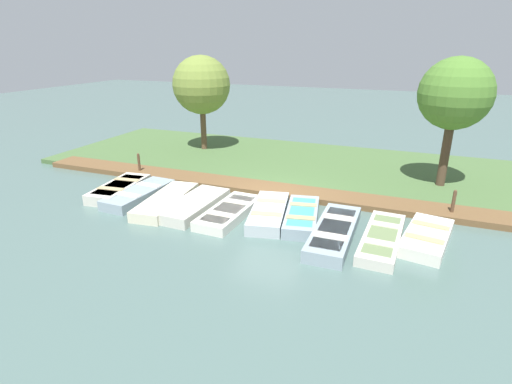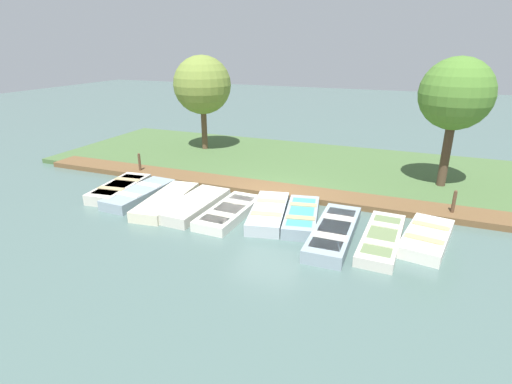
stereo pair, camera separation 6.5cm
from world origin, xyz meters
TOP-DOWN VIEW (x-y plane):
  - ground_plane at (0.00, 0.00)m, footprint 80.00×80.00m
  - shore_bank at (-5.00, 0.00)m, footprint 8.00×24.00m
  - dock_walkway at (-1.34, 0.00)m, footprint 1.25×21.93m
  - rowboat_0 at (0.97, -5.73)m, footprint 2.94×1.41m
  - rowboat_1 at (1.15, -4.68)m, footprint 3.08×1.23m
  - rowboat_2 at (1.36, -3.36)m, footprint 3.39×1.42m
  - rowboat_3 at (1.33, -2.24)m, footprint 3.09×1.33m
  - rowboat_4 at (1.37, -0.89)m, footprint 3.04×1.24m
  - rowboat_5 at (1.00, 0.38)m, footprint 3.14×1.66m
  - rowboat_6 at (0.88, 1.47)m, footprint 2.98×1.52m
  - rowboat_7 at (1.66, 2.67)m, footprint 3.56×1.11m
  - rowboat_8 at (1.46, 4.02)m, footprint 3.34×1.14m
  - rowboat_9 at (0.99, 5.22)m, footprint 2.81×1.57m
  - mooring_post_near at (-1.23, -6.43)m, footprint 0.11×0.11m
  - mooring_post_far at (-1.23, 6.00)m, footprint 0.11×0.11m
  - park_tree_far_left at (-5.72, -5.67)m, footprint 2.88×2.88m
  - park_tree_left at (-4.03, 5.73)m, footprint 2.62×2.62m

SIDE VIEW (x-z plane):
  - ground_plane at x=0.00m, z-range 0.00..0.00m
  - shore_bank at x=-5.00m, z-range 0.00..0.21m
  - dock_walkway at x=-1.34m, z-range 0.00..0.22m
  - rowboat_8 at x=1.46m, z-range 0.00..0.32m
  - rowboat_4 at x=1.37m, z-range 0.00..0.33m
  - rowboat_9 at x=0.99m, z-range 0.00..0.38m
  - rowboat_2 at x=1.36m, z-range 0.00..0.39m
  - rowboat_1 at x=1.15m, z-range 0.00..0.39m
  - rowboat_3 at x=1.33m, z-range 0.00..0.39m
  - rowboat_6 at x=0.88m, z-range 0.00..0.39m
  - rowboat_7 at x=1.66m, z-range 0.00..0.40m
  - rowboat_5 at x=1.00m, z-range 0.00..0.41m
  - rowboat_0 at x=0.97m, z-range 0.00..0.41m
  - mooring_post_near at x=-1.23m, z-range 0.00..1.00m
  - mooring_post_far at x=-1.23m, z-range 0.00..1.00m
  - park_tree_far_left at x=-5.72m, z-range 1.00..5.91m
  - park_tree_left at x=-4.03m, z-range 1.17..6.20m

